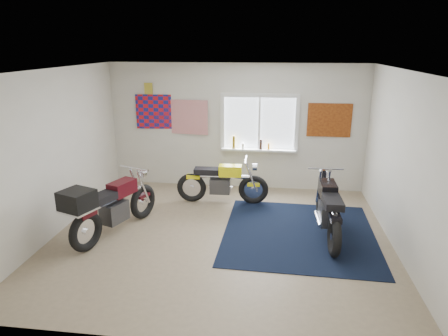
# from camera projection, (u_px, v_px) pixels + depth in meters

# --- Properties ---
(ground) EXTENTS (5.50, 5.50, 0.00)m
(ground) POSITION_uv_depth(u_px,v_px,m) (221.00, 237.00, 6.64)
(ground) COLOR #9E896B
(ground) RESTS_ON ground
(room_shell) EXTENTS (5.50, 5.50, 5.50)m
(room_shell) POSITION_uv_depth(u_px,v_px,m) (220.00, 141.00, 6.15)
(room_shell) COLOR white
(room_shell) RESTS_ON ground
(navy_rug) EXTENTS (2.57, 2.67, 0.01)m
(navy_rug) POSITION_uv_depth(u_px,v_px,m) (299.00, 233.00, 6.74)
(navy_rug) COLOR black
(navy_rug) RESTS_ON ground
(window_assembly) EXTENTS (1.66, 0.17, 1.26)m
(window_assembly) POSITION_uv_depth(u_px,v_px,m) (259.00, 127.00, 8.51)
(window_assembly) COLOR white
(window_assembly) RESTS_ON room_shell
(oil_bottles) EXTENTS (0.81, 0.07, 0.28)m
(oil_bottles) POSITION_uv_depth(u_px,v_px,m) (247.00, 144.00, 8.58)
(oil_bottles) COLOR #7E5F12
(oil_bottles) RESTS_ON window_assembly
(flag_display) EXTENTS (1.60, 0.10, 1.17)m
(flag_display) POSITION_uv_depth(u_px,v_px,m) (148.00, 88.00, 8.58)
(flag_display) COLOR red
(flag_display) RESTS_ON room_shell
(triumph_poster) EXTENTS (0.90, 0.03, 0.70)m
(triumph_poster) POSITION_uv_depth(u_px,v_px,m) (329.00, 120.00, 8.29)
(triumph_poster) COLOR #A54C14
(triumph_poster) RESTS_ON room_shell
(yellow_triumph) EXTENTS (1.85, 0.55, 0.93)m
(yellow_triumph) POSITION_uv_depth(u_px,v_px,m) (222.00, 183.00, 7.96)
(yellow_triumph) COLOR black
(yellow_triumph) RESTS_ON ground
(black_chrome_bike) EXTENTS (0.61, 2.00, 1.03)m
(black_chrome_bike) POSITION_uv_depth(u_px,v_px,m) (328.00, 210.00, 6.57)
(black_chrome_bike) COLOR black
(black_chrome_bike) RESTS_ON navy_rug
(maroon_tourer) EXTENTS (1.02, 1.97, 1.02)m
(maroon_tourer) POSITION_uv_depth(u_px,v_px,m) (109.00, 207.00, 6.50)
(maroon_tourer) COLOR black
(maroon_tourer) RESTS_ON ground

